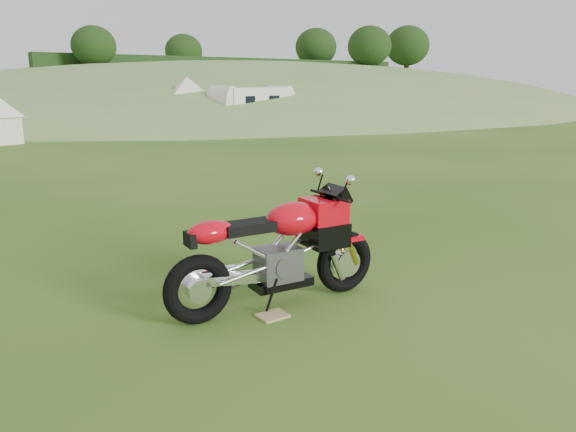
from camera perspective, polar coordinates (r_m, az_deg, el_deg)
ground at (r=6.48m, az=0.27°, el=-6.61°), size 120.00×120.00×0.00m
hillside at (r=52.75m, az=-4.48°, el=11.04°), size 80.00×64.00×8.00m
hedgerow at (r=52.75m, az=-4.48°, el=11.04°), size 36.00×1.20×8.60m
sport_motorcycle at (r=5.58m, az=-1.21°, el=-2.72°), size 2.28×0.79×1.34m
plywood_board at (r=5.54m, az=-1.59°, el=-10.07°), size 0.29×0.23×0.02m
tent_right at (r=28.49m, az=-10.14°, el=11.36°), size 3.51×3.51×2.53m
caravan at (r=27.73m, az=-3.65°, el=10.93°), size 4.40×2.28×1.98m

